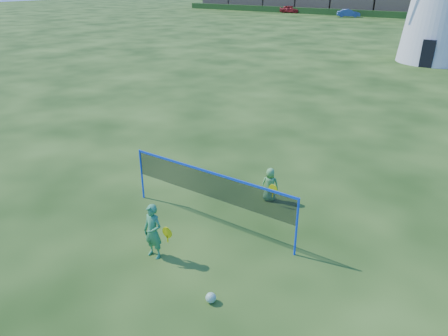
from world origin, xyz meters
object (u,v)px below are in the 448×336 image
play_ball (211,298)px  car_right (349,13)px  player_boy (270,185)px  car_left (290,9)px  player_girl (153,232)px  badminton_net (210,185)px

play_ball → car_right: bearing=107.2°
player_boy → car_left: (-31.06, 63.90, 0.13)m
play_ball → player_boy: bearing=104.0°
player_girl → player_boy: (0.91, 3.97, -0.18)m
player_boy → badminton_net: bearing=47.7°
player_girl → player_boy: size_ratio=1.35×
player_girl → play_ball: bearing=-15.2°
badminton_net → player_boy: bearing=71.3°
play_ball → car_right: car_right is taller
badminton_net → player_boy: 2.24m
player_boy → car_right: size_ratio=0.28×
badminton_net → car_right: (-18.64, 63.65, -0.53)m
badminton_net → player_girl: badminton_net is taller
play_ball → player_girl: bearing=166.3°
player_girl → car_right: (-18.42, 65.58, -0.08)m
play_ball → car_left: size_ratio=0.06×
car_right → player_girl: bearing=171.3°
badminton_net → play_ball: badminton_net is taller
player_girl → play_ball: 2.16m
player_girl → player_boy: 4.07m
player_boy → play_ball: size_ratio=4.64×
badminton_net → play_ball: size_ratio=22.95×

